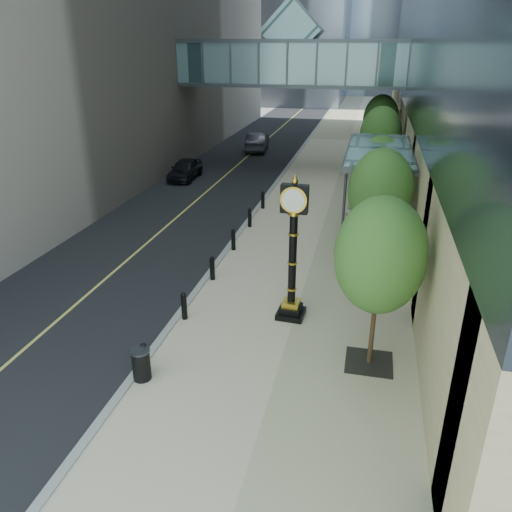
# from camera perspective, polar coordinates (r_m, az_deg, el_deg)

# --- Properties ---
(ground) EXTENTS (320.00, 320.00, 0.00)m
(ground) POSITION_cam_1_polar(r_m,az_deg,el_deg) (13.70, -3.45, -17.38)
(ground) COLOR gray
(ground) RESTS_ON ground
(road) EXTENTS (8.00, 180.00, 0.02)m
(road) POSITION_cam_1_polar(r_m,az_deg,el_deg) (51.71, 1.55, 13.40)
(road) COLOR black
(road) RESTS_ON ground
(sidewalk) EXTENTS (8.00, 180.00, 0.06)m
(sidewalk) POSITION_cam_1_polar(r_m,az_deg,el_deg) (50.75, 10.67, 12.85)
(sidewalk) COLOR #C2B195
(sidewalk) RESTS_ON ground
(curb) EXTENTS (0.25, 180.00, 0.07)m
(curb) POSITION_cam_1_polar(r_m,az_deg,el_deg) (51.07, 6.07, 13.18)
(curb) COLOR gray
(curb) RESTS_ON ground
(skywalk) EXTENTS (17.00, 4.20, 5.80)m
(skywalk) POSITION_cam_1_polar(r_m,az_deg,el_deg) (38.43, 4.12, 21.47)
(skywalk) COLOR slate
(skywalk) RESTS_ON ground
(entrance_canopy) EXTENTS (3.00, 8.00, 4.38)m
(entrance_canopy) POSITION_cam_1_polar(r_m,az_deg,el_deg) (24.39, 13.90, 11.47)
(entrance_canopy) COLOR #383F44
(entrance_canopy) RESTS_ON ground
(bollard_row) EXTENTS (0.20, 16.20, 0.90)m
(bollard_row) POSITION_cam_1_polar(r_m,az_deg,el_deg) (21.50, -3.73, 0.24)
(bollard_row) COLOR black
(bollard_row) RESTS_ON sidewalk
(street_trees) EXTENTS (2.60, 28.56, 5.34)m
(street_trees) POSITION_cam_1_polar(r_m,az_deg,el_deg) (26.81, 14.04, 11.03)
(street_trees) COLOR black
(street_trees) RESTS_ON sidewalk
(street_clock) EXTENTS (0.98, 0.98, 4.94)m
(street_clock) POSITION_cam_1_polar(r_m,az_deg,el_deg) (16.70, 4.19, -0.48)
(street_clock) COLOR black
(street_clock) RESTS_ON sidewalk
(trash_bin) EXTENTS (0.67, 0.67, 0.90)m
(trash_bin) POSITION_cam_1_polar(r_m,az_deg,el_deg) (14.79, -12.97, -12.06)
(trash_bin) COLOR black
(trash_bin) RESTS_ON sidewalk
(pedestrian) EXTENTS (0.64, 0.53, 1.51)m
(pedestrian) POSITION_cam_1_polar(r_m,az_deg,el_deg) (25.44, 10.65, 4.33)
(pedestrian) COLOR #A4A196
(pedestrian) RESTS_ON sidewalk
(car_near) EXTENTS (1.76, 4.11, 1.38)m
(car_near) POSITION_cam_1_polar(r_m,az_deg,el_deg) (35.71, -8.11, 9.81)
(car_near) COLOR black
(car_near) RESTS_ON road
(car_far) EXTENTS (2.25, 5.01, 1.60)m
(car_far) POSITION_cam_1_polar(r_m,az_deg,el_deg) (44.99, 0.15, 12.95)
(car_far) COLOR black
(car_far) RESTS_ON road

